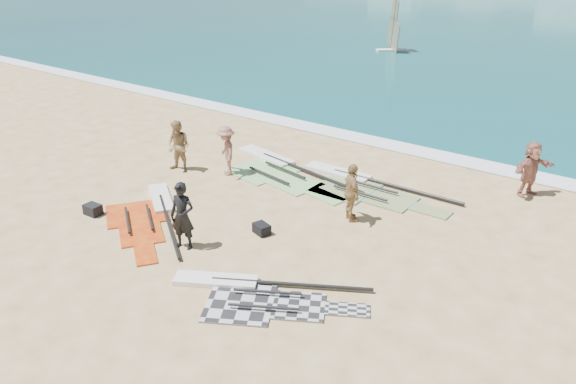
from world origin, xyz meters
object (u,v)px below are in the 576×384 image
Objects in this scene: rig_red at (151,214)px; beachgoer_left at (179,146)px; rig_green at (278,168)px; gear_bag_far at (262,229)px; person_wetsuit at (182,216)px; rig_grey at (251,293)px; beachgoer_right at (531,169)px; gear_bag_near at (93,210)px; beachgoer_mid at (226,151)px; beachgoer_back at (352,193)px; rig_orange at (360,185)px.

beachgoer_left is (-2.06, 3.21, 0.93)m from rig_red.
gear_bag_far is (2.78, -4.35, 0.10)m from rig_green.
rig_grey is at bearing -30.66° from person_wetsuit.
rig_green is 8.94m from beachgoer_right.
beachgoer_left is at bearing 160.22° from gear_bag_far.
gear_bag_near reaches higher than rig_green.
beachgoer_mid is (1.11, 5.07, 0.76)m from gear_bag_near.
person_wetsuit is 5.17m from beachgoer_back.
rig_grey is at bearing 19.72° from rig_red.
beachgoer_back is at bearing 32.44° from beachgoer_mid.
rig_grey is at bearing -3.10° from gear_bag_near.
rig_red is 4.12m from beachgoer_mid.
gear_bag_near is (-5.62, -7.10, 0.12)m from rig_orange.
beachgoer_right reaches higher than rig_green.
beachgoer_left is 1.04× the size of beachgoer_back.
beachgoer_back is at bearing -66.05° from rig_orange.
beachgoer_back reaches higher than beachgoer_mid.
rig_orange is 3.33× the size of beachgoer_mid.
gear_bag_far reaches higher than rig_orange.
rig_green is 2.13m from beachgoer_mid.
gear_bag_far is 0.27× the size of beachgoer_right.
rig_orange is at bearing 69.78° from rig_grey.
gear_bag_near is at bearing -93.37° from beachgoer_left.
gear_bag_far is at bearing 39.58° from person_wetsuit.
rig_green reaches higher than rig_grey.
rig_grey is at bearing -173.64° from beachgoer_right.
gear_bag_near is 0.27× the size of beachgoer_left.
person_wetsuit reaches higher than rig_red.
rig_orange is 3.30× the size of beachgoer_back.
rig_red is 3.93m from beachgoer_left.
beachgoer_back is at bearing 37.79° from person_wetsuit.
beachgoer_left is (-2.89, -2.31, 0.92)m from rig_green.
rig_grey is 8.34m from rig_green.
rig_green is (-4.59, 6.96, 0.00)m from rig_grey.
beachgoer_right is (8.26, 3.31, 0.90)m from rig_green.
rig_green reaches higher than rig_orange.
gear_bag_near is at bearing 75.51° from beachgoer_back.
beachgoer_back is (4.44, -2.00, 0.89)m from rig_green.
beachgoer_right is at bearing 64.38° from beachgoer_mid.
rig_red is 12.70m from beachgoer_right.
rig_grey is at bearing -46.23° from rig_green.
rig_orange reaches higher than rig_grey.
rig_red is at bearing 143.62° from person_wetsuit.
person_wetsuit reaches higher than beachgoer_mid.
rig_red is at bearing -88.20° from rig_green.
rig_orange is (3.30, 0.52, -0.00)m from rig_green.
rig_orange is 2.91m from beachgoer_back.
rig_orange is at bearing -24.24° from beachgoer_back.
gear_bag_far is at bearing -30.67° from beachgoer_left.
beachgoer_back is (-0.15, 4.95, 0.89)m from rig_grey.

